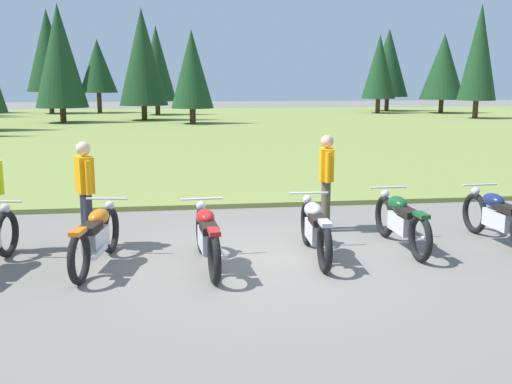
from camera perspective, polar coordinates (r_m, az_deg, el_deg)
ground_plane at (r=8.61m, az=0.54°, el=-6.63°), size 140.00×140.00×0.00m
grass_moorland at (r=33.81m, az=-5.68°, el=6.39°), size 80.00×44.00×0.10m
forest_treeline at (r=43.23m, az=-9.62°, el=12.66°), size 40.66×23.99×9.16m
motorcycle_orange at (r=8.49m, az=-15.30°, el=-4.20°), size 0.64×2.09×0.88m
motorcycle_red at (r=8.22m, az=-4.77°, el=-4.35°), size 0.62×2.10×0.88m
motorcycle_silver at (r=8.68m, az=5.77°, el=-3.55°), size 0.62×2.10×0.88m
motorcycle_british_green at (r=9.38m, az=13.95°, el=-2.73°), size 0.62×2.10×0.88m
motorcycle_navy at (r=10.12m, az=22.54°, el=-2.27°), size 0.62×2.10×0.88m
rider_with_back_turned at (r=10.20m, az=6.86°, el=1.50°), size 0.27×0.55×1.67m
rider_in_hivis_vest at (r=9.41m, az=-16.30°, el=0.37°), size 0.34×0.52×1.67m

